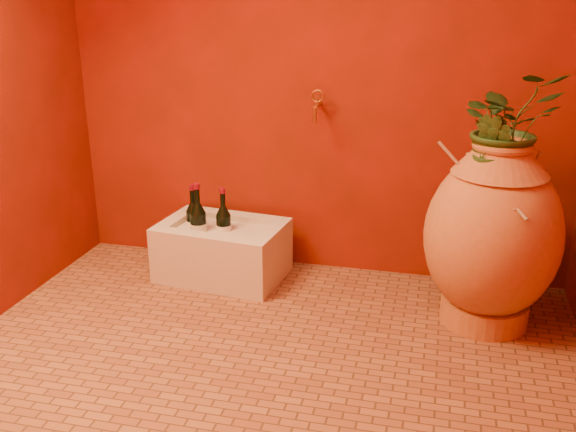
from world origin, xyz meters
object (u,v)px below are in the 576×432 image
(amphora, at_px, (492,235))
(wine_bottle_b, at_px, (198,226))
(stone_basin, at_px, (223,251))
(wine_bottle_a, at_px, (224,228))
(wall_tap, at_px, (317,104))
(wine_bottle_c, at_px, (194,223))

(amphora, relative_size, wine_bottle_b, 2.39)
(stone_basin, distance_m, wine_bottle_a, 0.13)
(wine_bottle_b, xyz_separation_m, wall_tap, (0.54, 0.22, 0.59))
(stone_basin, xyz_separation_m, wine_bottle_c, (-0.16, 0.02, 0.13))
(wine_bottle_a, relative_size, wine_bottle_c, 1.02)
(amphora, bearing_deg, stone_basin, 172.34)
(amphora, relative_size, wine_bottle_c, 2.63)
(wine_bottle_a, height_order, wine_bottle_b, wine_bottle_b)
(amphora, xyz_separation_m, wall_tap, (-0.83, 0.35, 0.46))
(amphora, distance_m, wall_tap, 1.01)
(wine_bottle_a, relative_size, wall_tap, 2.13)
(wall_tap, bearing_deg, wine_bottle_b, -157.97)
(stone_basin, bearing_deg, wine_bottle_b, -156.96)
(wine_bottle_b, bearing_deg, amphora, -5.24)
(wine_bottle_a, bearing_deg, wine_bottle_b, -162.36)
(wall_tap, bearing_deg, amphora, -22.65)
(amphora, height_order, wine_bottle_c, amphora)
(wine_bottle_b, relative_size, wine_bottle_c, 1.10)
(wine_bottle_c, distance_m, wall_tap, 0.86)
(stone_basin, xyz_separation_m, wine_bottle_a, (0.01, -0.01, 0.13))
(wine_bottle_a, xyz_separation_m, wine_bottle_b, (-0.12, -0.04, 0.01))
(wine_bottle_b, bearing_deg, wine_bottle_c, 127.93)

